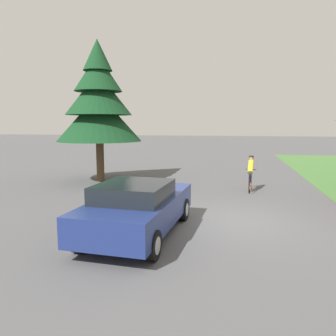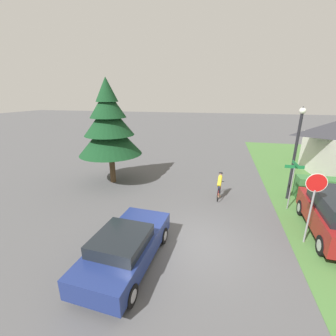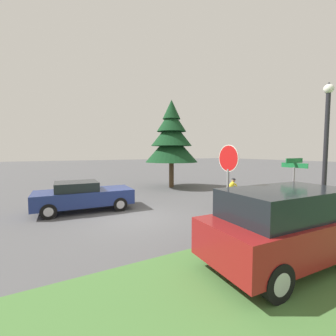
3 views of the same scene
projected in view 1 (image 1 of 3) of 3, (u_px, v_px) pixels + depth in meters
name	position (u px, v px, depth m)	size (l,w,h in m)	color
ground_plane	(230.00, 221.00, 9.51)	(140.00, 140.00, 0.00)	#515154
sedan_left_lane	(138.00, 208.00, 8.27)	(2.12, 4.45, 1.39)	navy
cyclist	(250.00, 174.00, 13.82)	(0.44, 1.70, 1.50)	black
conifer_tall_near	(99.00, 103.00, 15.65)	(4.06, 4.06, 6.77)	#4C3823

